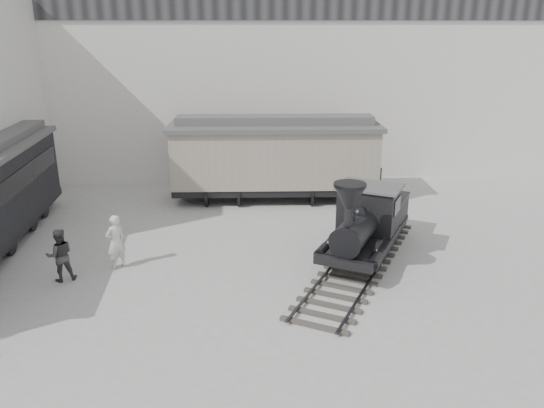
{
  "coord_description": "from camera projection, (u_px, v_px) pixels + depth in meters",
  "views": [
    {
      "loc": [
        -2.27,
        -13.05,
        7.69
      ],
      "look_at": [
        -0.82,
        3.9,
        2.0
      ],
      "focal_mm": 35.0,
      "sensor_mm": 36.0,
      "label": 1
    }
  ],
  "objects": [
    {
      "name": "locomotive",
      "position": [
        365.0,
        226.0,
        18.23
      ],
      "size": [
        6.18,
        8.87,
        3.21
      ],
      "rotation": [
        0.0,
        0.0,
        -0.51
      ],
      "color": "#3B3632",
      "rests_on": "ground"
    },
    {
      "name": "north_wall",
      "position": [
        269.0,
        71.0,
        27.35
      ],
      "size": [
        34.0,
        2.51,
        11.0
      ],
      "color": "silver",
      "rests_on": "ground"
    },
    {
      "name": "ground",
      "position": [
        313.0,
        314.0,
        14.95
      ],
      "size": [
        90.0,
        90.0,
        0.0
      ],
      "primitive_type": "plane",
      "color": "#9E9E9B"
    },
    {
      "name": "boxcar",
      "position": [
        275.0,
        156.0,
        24.35
      ],
      "size": [
        9.71,
        3.52,
        3.92
      ],
      "rotation": [
        0.0,
        0.0,
        -0.06
      ],
      "color": "black",
      "rests_on": "ground"
    },
    {
      "name": "visitor_a",
      "position": [
        116.0,
        242.0,
        17.57
      ],
      "size": [
        0.8,
        0.78,
        1.86
      ],
      "primitive_type": "imported",
      "rotation": [
        0.0,
        0.0,
        3.86
      ],
      "color": "silver",
      "rests_on": "ground"
    },
    {
      "name": "visitor_b",
      "position": [
        60.0,
        255.0,
        16.69
      ],
      "size": [
        1.02,
        0.9,
        1.74
      ],
      "primitive_type": "imported",
      "rotation": [
        0.0,
        0.0,
        3.49
      ],
      "color": "#39393B",
      "rests_on": "ground"
    }
  ]
}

